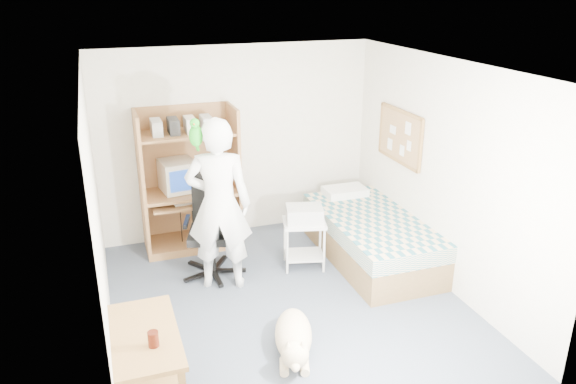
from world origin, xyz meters
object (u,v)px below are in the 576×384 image
at_px(computer_hutch, 189,185).
at_px(printer_cart, 304,236).
at_px(person, 219,205).
at_px(bed, 371,237).
at_px(office_chair, 212,240).
at_px(dog, 294,337).
at_px(side_desk, 148,362).

bearing_deg(computer_hutch, printer_cart, -41.74).
xyz_separation_m(person, printer_cart, (1.03, 0.09, -0.58)).
height_order(bed, office_chair, office_chair).
height_order(dog, printer_cart, printer_cart).
bearing_deg(dog, person, 120.71).
relative_size(computer_hutch, side_desk, 1.80).
bearing_deg(person, side_desk, 78.26).
xyz_separation_m(office_chair, printer_cart, (1.06, -0.22, -0.02)).
bearing_deg(side_desk, computer_hutch, 73.86).
relative_size(side_desk, printer_cart, 1.69).
distance_m(computer_hutch, bed, 2.35).
height_order(computer_hutch, printer_cart, computer_hutch).
bearing_deg(office_chair, computer_hutch, 113.90).
height_order(computer_hutch, side_desk, computer_hutch).
distance_m(computer_hutch, office_chair, 0.92).
xyz_separation_m(bed, side_desk, (-2.85, -1.82, 0.21)).
relative_size(computer_hutch, person, 0.93).
bearing_deg(side_desk, dog, 14.73).
xyz_separation_m(side_desk, dog, (1.32, 0.35, -0.32)).
height_order(person, printer_cart, person).
height_order(office_chair, dog, office_chair).
height_order(person, dog, person).
bearing_deg(bed, computer_hutch, 150.71).
height_order(office_chair, person, person).
height_order(side_desk, dog, side_desk).
xyz_separation_m(office_chair, dog, (0.37, -1.78, -0.24)).
bearing_deg(printer_cart, dog, -99.55).
bearing_deg(bed, office_chair, 170.80).
bearing_deg(office_chair, side_desk, -97.40).
bearing_deg(bed, side_desk, -147.50).
distance_m(dog, printer_cart, 1.71).
bearing_deg(side_desk, person, 61.51).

